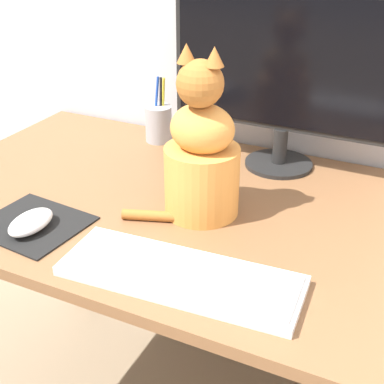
{
  "coord_description": "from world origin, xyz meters",
  "views": [
    {
      "loc": [
        0.35,
        -0.93,
        1.33
      ],
      "look_at": [
        -0.03,
        -0.14,
        0.86
      ],
      "focal_mm": 50.0,
      "sensor_mm": 36.0,
      "label": 1
    }
  ],
  "objects_px": {
    "computer_mouse_left": "(31,222)",
    "pen_cup": "(159,123)",
    "monitor": "(286,73)",
    "cat": "(201,155)",
    "keyboard": "(180,274)"
  },
  "relations": [
    {
      "from": "computer_mouse_left",
      "to": "pen_cup",
      "type": "xyz_separation_m",
      "value": [
        0.0,
        0.53,
        0.03
      ]
    },
    {
      "from": "monitor",
      "to": "keyboard",
      "type": "distance_m",
      "value": 0.58
    },
    {
      "from": "cat",
      "to": "pen_cup",
      "type": "xyz_separation_m",
      "value": [
        -0.27,
        0.31,
        -0.08
      ]
    },
    {
      "from": "keyboard",
      "to": "computer_mouse_left",
      "type": "distance_m",
      "value": 0.34
    },
    {
      "from": "monitor",
      "to": "keyboard",
      "type": "relative_size",
      "value": 1.29
    },
    {
      "from": "monitor",
      "to": "cat",
      "type": "relative_size",
      "value": 1.58
    },
    {
      "from": "cat",
      "to": "pen_cup",
      "type": "bearing_deg",
      "value": 132.15
    },
    {
      "from": "monitor",
      "to": "computer_mouse_left",
      "type": "xyz_separation_m",
      "value": [
        -0.36,
        -0.52,
        -0.22
      ]
    },
    {
      "from": "monitor",
      "to": "pen_cup",
      "type": "distance_m",
      "value": 0.4
    },
    {
      "from": "cat",
      "to": "keyboard",
      "type": "bearing_deg",
      "value": -72.72
    },
    {
      "from": "computer_mouse_left",
      "to": "pen_cup",
      "type": "bearing_deg",
      "value": 89.71
    },
    {
      "from": "monitor",
      "to": "computer_mouse_left",
      "type": "distance_m",
      "value": 0.66
    },
    {
      "from": "computer_mouse_left",
      "to": "pen_cup",
      "type": "relative_size",
      "value": 0.61
    },
    {
      "from": "monitor",
      "to": "computer_mouse_left",
      "type": "height_order",
      "value": "monitor"
    },
    {
      "from": "monitor",
      "to": "pen_cup",
      "type": "xyz_separation_m",
      "value": [
        -0.35,
        0.02,
        -0.19
      ]
    }
  ]
}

